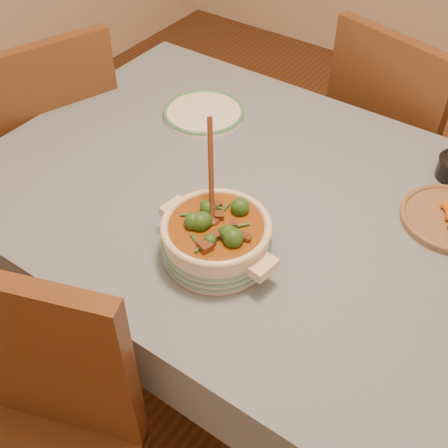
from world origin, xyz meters
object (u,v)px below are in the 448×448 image
object	(u,v)px
chair_far	(393,134)
chair_left	(51,142)
dining_table	(279,229)
stew_casserole	(216,236)
white_plate	(204,113)

from	to	relation	value
chair_far	chair_left	distance (m)	1.24
dining_table	stew_casserole	distance (m)	0.29
dining_table	white_plate	bearing A→B (deg)	152.30
white_plate	chair_far	distance (m)	0.75
white_plate	chair_left	bearing A→B (deg)	-159.77
chair_far	white_plate	bearing A→B (deg)	66.68
dining_table	white_plate	xyz separation A→B (m)	(-0.41, 0.22, 0.10)
dining_table	white_plate	world-z (taller)	white_plate
chair_far	chair_left	size ratio (longest dim) A/B	0.99
stew_casserole	dining_table	bearing A→B (deg)	82.52
dining_table	chair_far	bearing A→B (deg)	87.73
dining_table	chair_far	distance (m)	0.79
white_plate	dining_table	bearing A→B (deg)	-27.70
stew_casserole	chair_left	distance (m)	0.99
dining_table	white_plate	distance (m)	0.48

